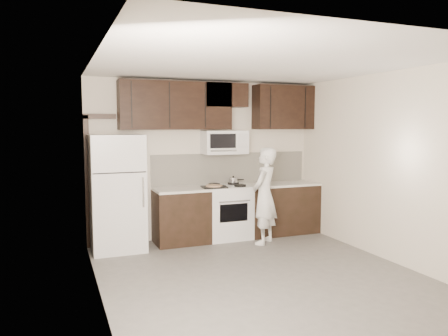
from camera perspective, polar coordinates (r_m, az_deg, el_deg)
floor at (r=5.83m, az=4.90°, el=-13.88°), size 4.50×4.50×0.00m
back_wall at (r=7.60m, az=-2.58°, el=1.13°), size 4.00×0.00×4.00m
ceiling at (r=5.55m, az=5.13°, el=13.44°), size 4.50×4.50×0.00m
counter_run at (r=7.65m, az=2.50°, el=-5.60°), size 2.95×0.64×0.91m
stove at (r=7.53m, az=0.39°, el=-5.73°), size 0.76×0.66×0.94m
backsplash at (r=7.78m, az=0.94°, el=-0.02°), size 2.90×0.02×0.54m
upper_cabinets at (r=7.49m, az=-0.65°, el=8.21°), size 3.48×0.35×0.78m
microwave at (r=7.50m, az=0.06°, el=3.38°), size 0.76×0.42×0.40m
refrigerator at (r=6.94m, az=-13.79°, el=-3.18°), size 0.80×0.76×1.80m
door_trim at (r=7.18m, az=-17.12°, el=-0.19°), size 0.50×0.08×2.12m
saucepan at (r=7.66m, az=1.24°, el=-1.69°), size 0.27×0.15×0.15m
baking_tray at (r=7.24m, az=-1.29°, el=-2.49°), size 0.44×0.35×0.02m
pizza at (r=7.24m, az=-1.29°, el=-2.34°), size 0.31×0.31×0.02m
person at (r=7.18m, az=5.31°, el=-3.63°), size 0.68×0.67×1.59m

